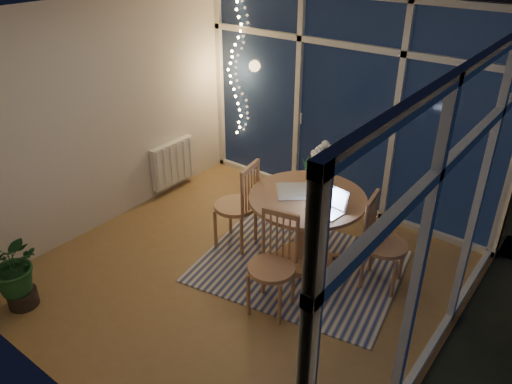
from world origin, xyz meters
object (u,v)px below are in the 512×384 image
at_px(chair_front, 271,266).
at_px(laptop, 326,201).
at_px(chair_left, 235,204).
at_px(potted_plant, 16,273).
at_px(chair_right, 385,243).
at_px(dining_table, 306,230).
at_px(flower_vase, 320,180).

height_order(chair_front, laptop, laptop).
bearing_deg(chair_front, chair_left, 135.06).
height_order(chair_left, potted_plant, chair_left).
distance_m(chair_right, potted_plant, 3.52).
xyz_separation_m(dining_table, chair_front, (0.15, -0.81, 0.09)).
bearing_deg(dining_table, chair_front, -79.83).
height_order(chair_right, potted_plant, chair_right).
xyz_separation_m(chair_right, laptop, (-0.52, -0.31, 0.44)).
bearing_deg(dining_table, flower_vase, 87.24).
distance_m(dining_table, flower_vase, 0.56).
xyz_separation_m(chair_front, laptop, (0.15, 0.67, 0.43)).
height_order(chair_front, flower_vase, flower_vase).
relative_size(chair_right, laptop, 3.04).
distance_m(flower_vase, potted_plant, 3.07).
relative_size(chair_left, potted_plant, 1.38).
height_order(dining_table, potted_plant, dining_table).
distance_m(chair_front, laptop, 0.81).
bearing_deg(potted_plant, flower_vase, 53.83).
bearing_deg(chair_right, flower_vase, 76.47).
xyz_separation_m(chair_left, laptop, (1.10, 0.03, 0.41)).
xyz_separation_m(dining_table, laptop, (0.29, -0.15, 0.53)).
distance_m(chair_left, flower_vase, 0.99).
distance_m(chair_left, potted_plant, 2.26).
relative_size(chair_right, potted_plant, 1.30).
bearing_deg(potted_plant, laptop, 45.14).
distance_m(dining_table, potted_plant, 2.84).
height_order(chair_right, chair_front, chair_front).
height_order(laptop, potted_plant, laptop).
bearing_deg(potted_plant, chair_right, 42.65).
height_order(chair_left, chair_right, chair_left).
bearing_deg(chair_front, laptop, 66.26).
bearing_deg(chair_left, chair_front, 45.91).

